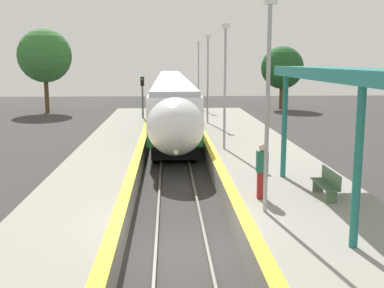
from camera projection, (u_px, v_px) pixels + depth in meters
The scene contains 16 objects.
ground_plane at pixel (182, 253), 13.42m from camera, with size 120.00×120.00×0.00m, color #383533.
rail_left at pixel (156, 251), 13.37m from camera, with size 0.08×90.00×0.15m, color slate.
rail_right at pixel (207, 250), 13.44m from camera, with size 0.08×90.00×0.15m, color slate.
train at pixel (171, 94), 44.97m from camera, with size 2.84×49.54×3.81m.
platform_right at pixel (323, 235), 13.54m from camera, with size 4.77×64.00×0.94m.
platform_left at pixel (62, 239), 13.18m from camera, with size 3.35×64.00×0.94m.
platform_bench at pixel (327, 183), 15.49m from camera, with size 0.44×1.77×0.89m.
person_waiting at pixel (262, 170), 15.27m from camera, with size 0.36×0.24×1.80m.
railway_signal at pixel (143, 97), 36.90m from camera, with size 0.28×0.28×4.09m.
lamppost_near at pixel (268, 93), 13.54m from camera, with size 0.36×0.20×6.13m.
lamppost_mid at pixel (225, 79), 23.61m from camera, with size 0.36×0.20×6.13m.
lamppost_far at pixel (208, 74), 33.68m from camera, with size 0.36×0.20×6.13m.
lamppost_farthest at pixel (198, 71), 43.75m from camera, with size 0.36×0.20×6.13m.
station_canopy at pixel (334, 78), 14.26m from camera, with size 2.02×10.06×4.16m.
background_tree_left at pixel (45, 56), 48.92m from camera, with size 5.44×5.44×8.51m.
background_tree_right at pixel (282, 68), 52.55m from camera, with size 4.63×4.63×6.86m.
Camera 1 is at (-0.35, -12.70, 5.30)m, focal length 45.00 mm.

